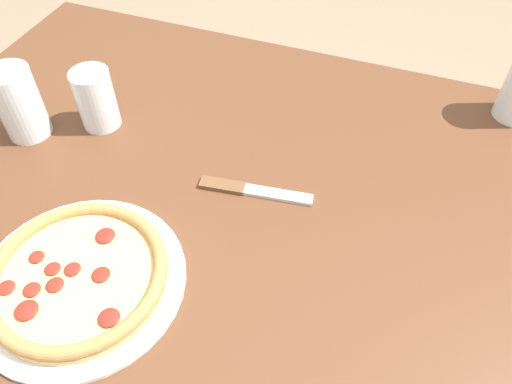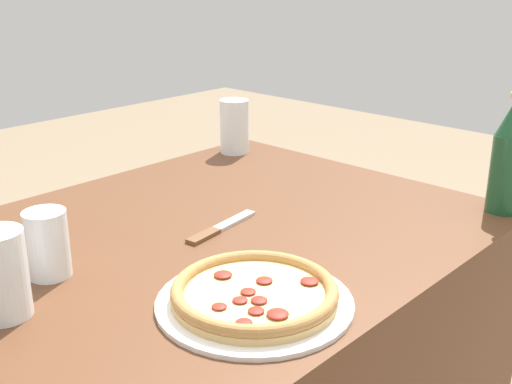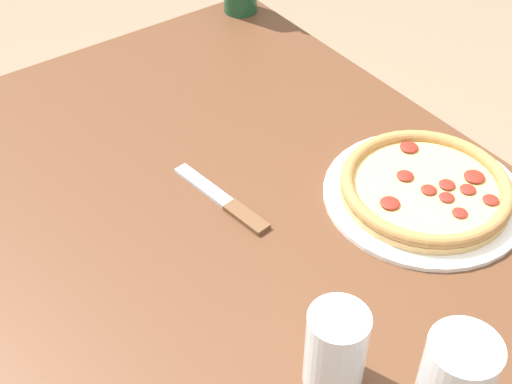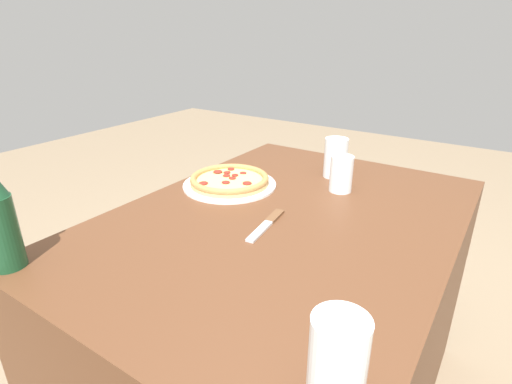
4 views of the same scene
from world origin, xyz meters
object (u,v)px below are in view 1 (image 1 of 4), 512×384
Objects in this scene: pizza_pepperoni at (78,277)px; glass_cola at (20,107)px; glass_orange_juice at (96,101)px; knife at (250,190)px.

glass_cola is at bearing -42.35° from pizza_pepperoni.
glass_orange_juice is 0.59× the size of knife.
glass_cola is at bearing 0.19° from knife.
glass_cola is (0.28, -0.25, 0.04)m from pizza_pepperoni.
pizza_pepperoni is 2.65× the size of glass_orange_juice.
pizza_pepperoni is at bearing 137.65° from glass_cola.
pizza_pepperoni is 0.31m from knife.
knife is (-0.45, -0.00, -0.06)m from glass_cola.
pizza_pepperoni is 1.56× the size of knife.
glass_cola is 0.69× the size of knife.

